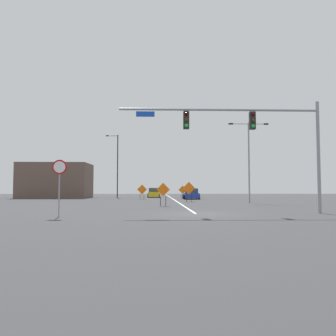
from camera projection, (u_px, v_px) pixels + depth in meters
The scene contains 13 objects.
ground at pixel (196, 214), 20.03m from camera, with size 136.11×136.11×0.00m, color #38383A.
road_centre_stripe at pixel (170, 197), 57.75m from camera, with size 0.16×75.61×0.01m.
traffic_signal_assembly at pixel (252, 129), 20.43m from camera, with size 12.06×0.44×6.73m.
stop_sign at pixel (59, 177), 17.76m from camera, with size 0.76×0.07×2.98m.
street_lamp_far_right at pixel (117, 163), 52.93m from camera, with size 1.92×0.24×9.78m.
street_lamp_mid_left at pixel (249, 155), 35.08m from camera, with size 4.12×0.24×8.27m.
construction_sign_right_lane at pixel (163, 191), 28.42m from camera, with size 1.13×0.07×1.94m.
construction_sign_median_far at pixel (189, 189), 37.57m from camera, with size 1.39×0.32×2.20m.
construction_sign_median_near at pixel (183, 190), 51.38m from camera, with size 1.25×0.29×1.88m.
construction_sign_left_shoulder at pixel (142, 190), 46.17m from camera, with size 1.34×0.18×1.98m.
car_blue_approaching at pixel (191, 194), 46.47m from camera, with size 2.23×4.58×1.45m.
car_yellow_far at pixel (154, 193), 55.02m from camera, with size 2.01×4.52×1.52m.
roadside_building_west at pixel (56, 181), 52.76m from camera, with size 10.16×7.16×5.28m.
Camera 1 is at (-2.33, -20.08, 1.51)m, focal length 36.51 mm.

